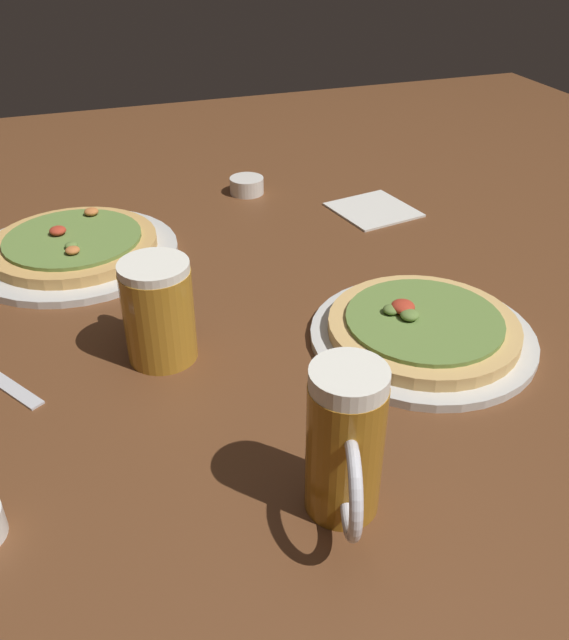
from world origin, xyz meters
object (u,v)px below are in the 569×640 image
Objects in this scene: beer_mug_amber at (157,311)px; ramekin_butter at (247,185)px; beer_mug_dark at (346,446)px; napkin_folded at (373,209)px; pizza_plate_near at (423,330)px; pizza_plate_far at (74,248)px.

beer_mug_amber is 0.56m from ramekin_butter.
beer_mug_dark is 0.33m from beer_mug_amber.
napkin_folded is (0.34, 0.64, -0.08)m from beer_mug_dark.
pizza_plate_far is (-0.42, 0.40, -0.00)m from pizza_plate_near.
pizza_plate_near is at bearing -13.43° from beer_mug_amber.
pizza_plate_far is 0.54m from napkin_folded.
pizza_plate_far is at bearing -179.16° from napkin_folded.
napkin_folded is at bearing 73.32° from pizza_plate_near.
pizza_plate_near reaches higher than pizza_plate_far.
pizza_plate_near is 0.35m from beer_mug_amber.
pizza_plate_near is at bearing -82.35° from ramekin_butter.
beer_mug_dark is (0.21, -0.64, 0.06)m from pizza_plate_far.
beer_mug_amber reaches higher than napkin_folded.
beer_mug_amber reaches higher than ramekin_butter.
pizza_plate_near is 4.49× the size of ramekin_butter.
pizza_plate_far is 2.05× the size of beer_mug_dark.
beer_mug_dark is at bearing -99.75° from ramekin_butter.
beer_mug_dark reaches higher than pizza_plate_far.
beer_mug_dark reaches higher than pizza_plate_near.
beer_mug_dark is at bearing -117.75° from napkin_folded.
napkin_folded is at bearing -38.82° from ramekin_butter.
napkin_folded is at bearing 0.84° from pizza_plate_far.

